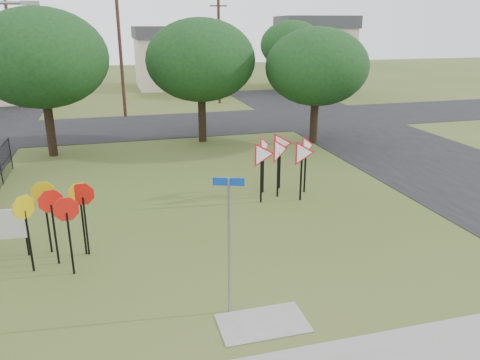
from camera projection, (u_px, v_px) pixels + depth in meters
name	position (u px, v px, depth m)	size (l,w,h in m)	color
ground	(236.00, 272.00, 12.77)	(140.00, 140.00, 0.00)	#3B4C1C
street_right	(405.00, 151.00, 24.92)	(8.00, 50.00, 0.02)	black
street_far	(159.00, 126.00, 31.06)	(60.00, 8.00, 0.02)	black
curb_pad	(263.00, 323.00, 10.57)	(2.00, 1.20, 0.02)	gray
street_name_sign	(229.00, 239.00, 10.41)	(0.65, 0.25, 3.32)	gray
stop_sign_cluster	(59.00, 207.00, 12.84)	(2.03, 1.60, 2.22)	black
yield_sign_cluster	(282.00, 152.00, 17.94)	(2.99, 1.68, 2.40)	black
info_board	(5.00, 226.00, 13.25)	(1.19, 0.17, 1.49)	black
far_pole_a	(120.00, 51.00, 32.76)	(1.40, 0.24, 9.00)	#44291F
far_pole_b	(219.00, 50.00, 38.50)	(1.40, 0.24, 8.50)	#44291F
far_pole_c	(12.00, 49.00, 36.24)	(1.40, 0.24, 9.00)	#44291F
house_mid	(175.00, 57.00, 49.35)	(8.40, 8.40, 6.20)	beige
house_right	(314.00, 52.00, 49.04)	(8.30, 8.30, 7.20)	beige
tree_near_left	(41.00, 58.00, 22.53)	(6.40, 6.40, 7.27)	black
tree_near_mid	(201.00, 60.00, 25.55)	(6.00, 6.00, 6.80)	black
tree_near_right	(317.00, 67.00, 25.32)	(5.60, 5.60, 6.33)	black
tree_far_right	(292.00, 45.00, 44.10)	(6.00, 6.00, 6.80)	black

